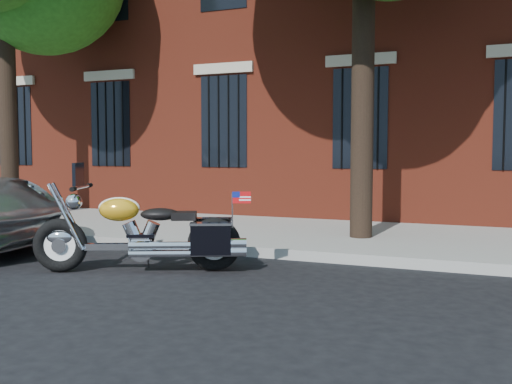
% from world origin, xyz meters
% --- Properties ---
extents(ground, '(120.00, 120.00, 0.00)m').
position_xyz_m(ground, '(0.00, 0.00, 0.00)').
color(ground, black).
rests_on(ground, ground).
extents(curb, '(40.00, 0.16, 0.15)m').
position_xyz_m(curb, '(0.00, 1.38, 0.07)').
color(curb, gray).
rests_on(curb, ground).
extents(sidewalk, '(40.00, 3.60, 0.15)m').
position_xyz_m(sidewalk, '(0.00, 3.26, 0.07)').
color(sidewalk, gray).
rests_on(sidewalk, ground).
extents(motorcycle, '(2.68, 1.47, 1.39)m').
position_xyz_m(motorcycle, '(-1.59, -0.13, 0.47)').
color(motorcycle, black).
rests_on(motorcycle, ground).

